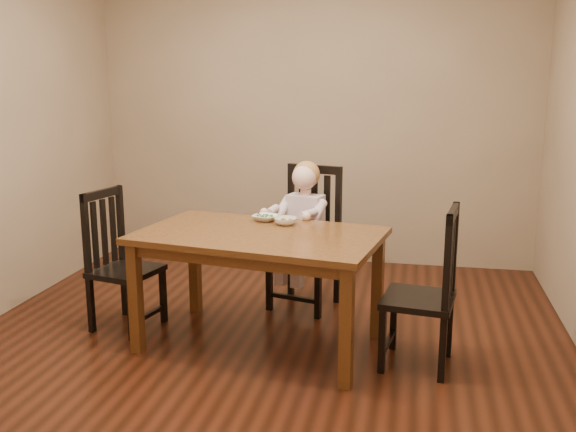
% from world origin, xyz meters
% --- Properties ---
extents(room, '(4.01, 4.01, 2.71)m').
position_xyz_m(room, '(0.00, 0.00, 1.35)').
color(room, '#421B0E').
rests_on(room, ground).
extents(dining_table, '(1.63, 1.13, 0.75)m').
position_xyz_m(dining_table, '(-0.01, -0.03, 0.66)').
color(dining_table, '#432A0F').
rests_on(dining_table, room).
extents(chair_child, '(0.55, 0.54, 1.06)m').
position_xyz_m(chair_child, '(0.15, 0.78, 0.51)').
color(chair_child, black).
rests_on(chair_child, room).
extents(chair_left, '(0.48, 0.49, 0.96)m').
position_xyz_m(chair_left, '(-1.03, 0.09, 0.46)').
color(chair_left, black).
rests_on(chair_left, room).
extents(chair_right, '(0.46, 0.48, 0.98)m').
position_xyz_m(chair_right, '(1.03, -0.14, 0.47)').
color(chair_right, black).
rests_on(chair_right, room).
extents(toddler, '(0.44, 0.50, 0.59)m').
position_xyz_m(toddler, '(0.14, 0.72, 0.66)').
color(toddler, silver).
rests_on(toddler, chair_child).
extents(bowl_peas, '(0.20, 0.20, 0.04)m').
position_xyz_m(bowl_peas, '(-0.05, 0.30, 0.77)').
color(bowl_peas, white).
rests_on(bowl_peas, dining_table).
extents(bowl_veg, '(0.19, 0.19, 0.05)m').
position_xyz_m(bowl_veg, '(0.10, 0.22, 0.77)').
color(bowl_veg, white).
rests_on(bowl_veg, dining_table).
extents(fork, '(0.10, 0.10, 0.05)m').
position_xyz_m(fork, '(-0.10, 0.29, 0.79)').
color(fork, silver).
rests_on(fork, bowl_peas).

